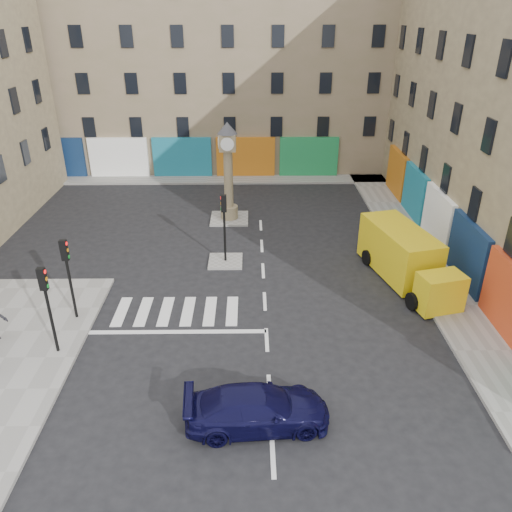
{
  "coord_description": "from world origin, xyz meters",
  "views": [
    {
      "loc": [
        -0.65,
        -15.84,
        12.39
      ],
      "look_at": [
        -0.4,
        4.75,
        2.0
      ],
      "focal_mm": 35.0,
      "sensor_mm": 36.0,
      "label": 1
    }
  ],
  "objects_px": {
    "traffic_light_island": "(224,218)",
    "traffic_light_left_near": "(46,297)",
    "traffic_light_left_far": "(67,267)",
    "clock_pillar": "(228,166)",
    "yellow_van": "(405,257)",
    "navy_sedan": "(257,408)"
  },
  "relations": [
    {
      "from": "traffic_light_left_far",
      "to": "clock_pillar",
      "type": "height_order",
      "value": "clock_pillar"
    },
    {
      "from": "traffic_light_left_near",
      "to": "yellow_van",
      "type": "distance_m",
      "value": 16.45
    },
    {
      "from": "traffic_light_island",
      "to": "clock_pillar",
      "type": "relative_size",
      "value": 0.61
    },
    {
      "from": "traffic_light_left_near",
      "to": "clock_pillar",
      "type": "distance_m",
      "value": 15.19
    },
    {
      "from": "traffic_light_left_near",
      "to": "traffic_light_left_far",
      "type": "distance_m",
      "value": 2.4
    },
    {
      "from": "navy_sedan",
      "to": "traffic_light_left_far",
      "type": "bearing_deg",
      "value": 46.85
    },
    {
      "from": "traffic_light_island",
      "to": "navy_sedan",
      "type": "relative_size",
      "value": 0.78
    },
    {
      "from": "traffic_light_island",
      "to": "clock_pillar",
      "type": "height_order",
      "value": "clock_pillar"
    },
    {
      "from": "clock_pillar",
      "to": "yellow_van",
      "type": "distance_m",
      "value": 12.25
    },
    {
      "from": "yellow_van",
      "to": "navy_sedan",
      "type": "bearing_deg",
      "value": -141.81
    },
    {
      "from": "yellow_van",
      "to": "traffic_light_island",
      "type": "bearing_deg",
      "value": 153.61
    },
    {
      "from": "traffic_light_left_near",
      "to": "clock_pillar",
      "type": "height_order",
      "value": "clock_pillar"
    },
    {
      "from": "traffic_light_left_far",
      "to": "clock_pillar",
      "type": "bearing_deg",
      "value": 61.06
    },
    {
      "from": "traffic_light_left_far",
      "to": "clock_pillar",
      "type": "xyz_separation_m",
      "value": [
        6.3,
        11.4,
        0.93
      ]
    },
    {
      "from": "traffic_light_left_far",
      "to": "yellow_van",
      "type": "height_order",
      "value": "traffic_light_left_far"
    },
    {
      "from": "traffic_light_left_far",
      "to": "yellow_van",
      "type": "xyz_separation_m",
      "value": [
        15.32,
        3.43,
        -1.39
      ]
    },
    {
      "from": "traffic_light_left_near",
      "to": "traffic_light_island",
      "type": "height_order",
      "value": "traffic_light_left_near"
    },
    {
      "from": "clock_pillar",
      "to": "navy_sedan",
      "type": "relative_size",
      "value": 1.29
    },
    {
      "from": "traffic_light_island",
      "to": "traffic_light_left_near",
      "type": "bearing_deg",
      "value": -128.93
    },
    {
      "from": "clock_pillar",
      "to": "traffic_light_left_near",
      "type": "bearing_deg",
      "value": -114.55
    },
    {
      "from": "clock_pillar",
      "to": "yellow_van",
      "type": "relative_size",
      "value": 0.86
    },
    {
      "from": "clock_pillar",
      "to": "navy_sedan",
      "type": "height_order",
      "value": "clock_pillar"
    }
  ]
}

